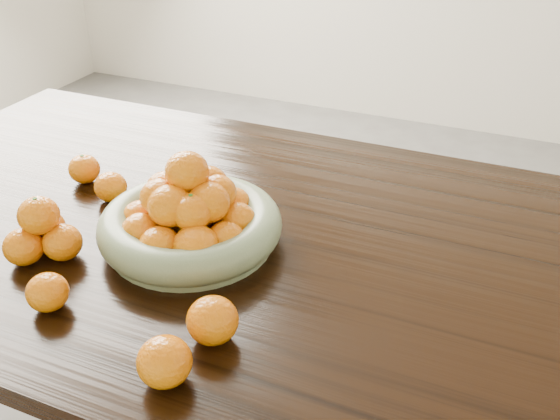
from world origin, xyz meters
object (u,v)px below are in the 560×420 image
at_px(fruit_bowl, 190,218).
at_px(orange_pyramid, 43,233).
at_px(dining_table, 281,277).
at_px(loose_orange_0, 84,169).

relative_size(fruit_bowl, orange_pyramid, 2.49).
xyz_separation_m(fruit_bowl, orange_pyramid, (-0.23, -0.14, -0.01)).
bearing_deg(dining_table, loose_orange_0, 174.68).
xyz_separation_m(dining_table, fruit_bowl, (-0.15, -0.07, 0.14)).
height_order(orange_pyramid, loose_orange_0, orange_pyramid).
bearing_deg(loose_orange_0, orange_pyramid, -66.14).
bearing_deg(fruit_bowl, loose_orange_0, 160.54).
relative_size(fruit_bowl, loose_orange_0, 4.96).
height_order(dining_table, loose_orange_0, loose_orange_0).
height_order(fruit_bowl, loose_orange_0, fruit_bowl).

